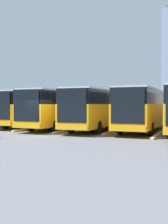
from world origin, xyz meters
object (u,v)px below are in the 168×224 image
object	(u,v)px
bus_1	(145,108)
bus_2	(101,108)
bus_4	(38,108)
bus_5	(7,107)
bus_3	(63,108)

from	to	relation	value
bus_1	bus_2	bearing A→B (deg)	6.47
bus_4	bus_5	xyz separation A→B (m)	(3.68, 0.45, 0.00)
bus_4	bus_1	bearing A→B (deg)	174.86
bus_4	bus_5	size ratio (longest dim) A/B	1.00
bus_2	bus_3	distance (m)	3.69
bus_4	bus_3	bearing A→B (deg)	159.48
bus_1	bus_4	bearing A→B (deg)	-5.14
bus_1	bus_3	distance (m)	7.43
bus_1	bus_2	xyz separation A→B (m)	(3.68, 0.78, 0.00)
bus_1	bus_4	size ratio (longest dim) A/B	1.00
bus_1	bus_5	size ratio (longest dim) A/B	1.00
bus_2	bus_5	xyz separation A→B (m)	(11.03, -0.25, 0.00)
bus_4	bus_5	distance (m)	3.71
bus_3	bus_2	bearing A→B (deg)	178.80
bus_2	bus_3	world-z (taller)	same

